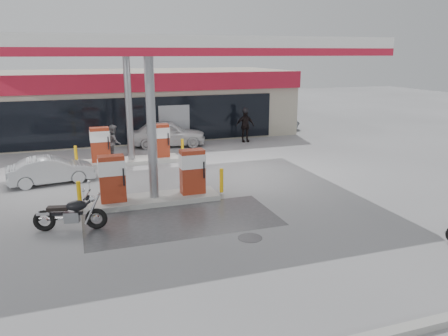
% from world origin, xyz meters
% --- Properties ---
extents(ground, '(90.00, 90.00, 0.00)m').
position_xyz_m(ground, '(0.00, 0.00, 0.00)').
color(ground, gray).
rests_on(ground, ground).
extents(wet_patch, '(6.00, 3.00, 0.00)m').
position_xyz_m(wet_patch, '(0.50, 0.00, 0.00)').
color(wet_patch, '#4C4C4F').
rests_on(wet_patch, ground).
extents(drain_cover, '(0.70, 0.70, 0.01)m').
position_xyz_m(drain_cover, '(2.00, -2.00, 0.00)').
color(drain_cover, '#38383A').
rests_on(drain_cover, ground).
extents(store_building, '(22.00, 8.22, 4.00)m').
position_xyz_m(store_building, '(0.01, 15.94, 2.01)').
color(store_building, '#B0A793').
rests_on(store_building, ground).
extents(canopy, '(16.00, 10.02, 5.51)m').
position_xyz_m(canopy, '(0.00, 5.00, 5.27)').
color(canopy, silver).
rests_on(canopy, ground).
extents(pump_island_near, '(5.14, 1.30, 1.78)m').
position_xyz_m(pump_island_near, '(0.00, 2.00, 0.71)').
color(pump_island_near, '#9E9E99').
rests_on(pump_island_near, ground).
extents(pump_island_far, '(5.14, 1.30, 1.78)m').
position_xyz_m(pump_island_far, '(0.00, 8.00, 0.71)').
color(pump_island_far, '#9E9E99').
rests_on(pump_island_far, ground).
extents(parked_motorcycle, '(2.12, 0.93, 1.10)m').
position_xyz_m(parked_motorcycle, '(-2.76, 0.28, 0.49)').
color(parked_motorcycle, black).
rests_on(parked_motorcycle, ground).
extents(sedan_white, '(4.48, 2.40, 1.45)m').
position_xyz_m(sedan_white, '(2.41, 11.20, 0.73)').
color(sedan_white, silver).
rests_on(sedan_white, ground).
extents(attendant, '(0.72, 0.88, 1.71)m').
position_xyz_m(attendant, '(-0.69, 9.00, 0.85)').
color(attendant, slate).
rests_on(attendant, ground).
extents(hatchback_silver, '(3.46, 1.61, 1.10)m').
position_xyz_m(hatchback_silver, '(-3.49, 5.60, 0.55)').
color(hatchback_silver, '#AFB3B7').
rests_on(hatchback_silver, ground).
extents(parked_car_left, '(4.01, 1.66, 1.16)m').
position_xyz_m(parked_car_left, '(-4.50, 14.00, 0.58)').
color(parked_car_left, navy).
rests_on(parked_car_left, ground).
extents(parked_car_right, '(4.53, 2.56, 1.19)m').
position_xyz_m(parked_car_right, '(10.00, 14.00, 0.60)').
color(parked_car_right, '#9B9FA3').
rests_on(parked_car_right, ground).
extents(biker_walking, '(1.14, 0.54, 1.89)m').
position_xyz_m(biker_walking, '(7.00, 10.94, 0.95)').
color(biker_walking, black).
rests_on(biker_walking, ground).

